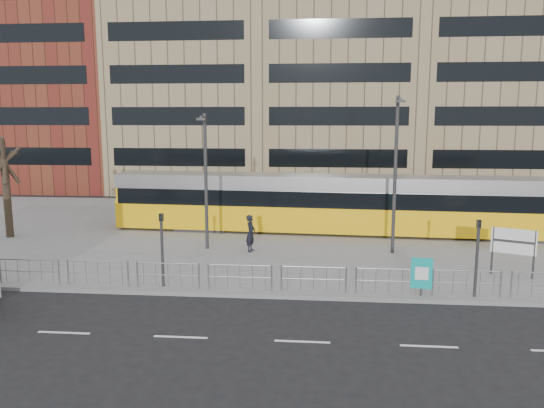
# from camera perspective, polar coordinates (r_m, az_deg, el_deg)

# --- Properties ---
(ground) EXTENTS (120.00, 120.00, 0.00)m
(ground) POSITION_cam_1_polar(r_m,az_deg,el_deg) (21.51, -1.78, -10.07)
(ground) COLOR black
(ground) RESTS_ON ground
(plaza) EXTENTS (64.00, 24.00, 0.15)m
(plaza) POSITION_cam_1_polar(r_m,az_deg,el_deg) (33.00, 0.72, -3.02)
(plaza) COLOR slate
(plaza) RESTS_ON ground
(kerb) EXTENTS (64.00, 0.25, 0.17)m
(kerb) POSITION_cam_1_polar(r_m,az_deg,el_deg) (21.54, -1.77, -9.84)
(kerb) COLOR gray
(kerb) RESTS_ON ground
(building_row) EXTENTS (70.40, 18.40, 31.20)m
(building_row) POSITION_cam_1_polar(r_m,az_deg,el_deg) (54.71, 4.30, 15.39)
(building_row) COLOR brown
(building_row) RESTS_ON ground
(pedestrian_barrier) EXTENTS (32.07, 0.07, 1.10)m
(pedestrian_barrier) POSITION_cam_1_polar(r_m,az_deg,el_deg) (21.55, 3.70, -7.31)
(pedestrian_barrier) COLOR gray
(pedestrian_barrier) RESTS_ON plaza
(road_markings) EXTENTS (62.00, 0.12, 0.01)m
(road_markings) POSITION_cam_1_polar(r_m,az_deg,el_deg) (17.71, -0.07, -14.46)
(road_markings) COLOR white
(road_markings) RESTS_ON ground
(tram) EXTENTS (29.82, 4.51, 3.50)m
(tram) POSITION_cam_1_polar(r_m,az_deg,el_deg) (32.52, 9.07, -0.04)
(tram) COLOR yellow
(tram) RESTS_ON plaza
(station_sign) EXTENTS (1.75, 0.80, 2.15)m
(station_sign) POSITION_cam_1_polar(r_m,az_deg,el_deg) (25.70, 24.55, -3.90)
(station_sign) COLOR #2D2D30
(station_sign) RESTS_ON plaza
(ad_panel) EXTENTS (0.83, 0.15, 1.55)m
(ad_panel) POSITION_cam_1_polar(r_m,az_deg,el_deg) (21.80, 15.79, -7.24)
(ad_panel) COLOR #2D2D30
(ad_panel) RESTS_ON plaza
(pedestrian) EXTENTS (0.58, 0.78, 1.94)m
(pedestrian) POSITION_cam_1_polar(r_m,az_deg,el_deg) (27.84, -2.30, -3.16)
(pedestrian) COLOR black
(pedestrian) RESTS_ON plaza
(traffic_light_west) EXTENTS (0.20, 0.23, 3.10)m
(traffic_light_west) POSITION_cam_1_polar(r_m,az_deg,el_deg) (22.38, -11.77, -3.83)
(traffic_light_west) COLOR #2D2D30
(traffic_light_west) RESTS_ON plaza
(traffic_light_east) EXTENTS (0.18, 0.21, 3.10)m
(traffic_light_east) POSITION_cam_1_polar(r_m,az_deg,el_deg) (22.12, 21.23, -4.44)
(traffic_light_east) COLOR #2D2D30
(traffic_light_east) RESTS_ON plaza
(lamp_post_west) EXTENTS (0.45, 1.04, 7.19)m
(lamp_post_west) POSITION_cam_1_polar(r_m,az_deg,el_deg) (28.06, -7.16, 3.06)
(lamp_post_west) COLOR #2D2D30
(lamp_post_west) RESTS_ON plaza
(lamp_post_east) EXTENTS (0.45, 1.04, 8.05)m
(lamp_post_east) POSITION_cam_1_polar(r_m,az_deg,el_deg) (27.66, 13.15, 3.71)
(lamp_post_east) COLOR #2D2D30
(lamp_post_east) RESTS_ON plaza
(bare_tree) EXTENTS (4.74, 4.74, 8.15)m
(bare_tree) POSITION_cam_1_polar(r_m,az_deg,el_deg) (34.25, -27.05, 6.64)
(bare_tree) COLOR black
(bare_tree) RESTS_ON plaza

